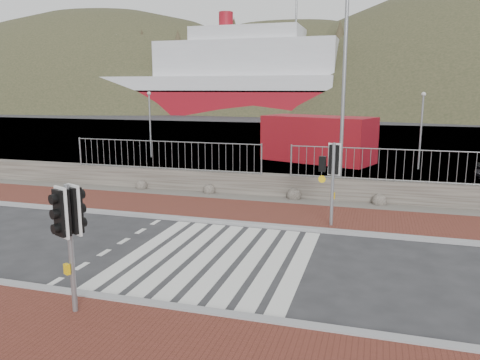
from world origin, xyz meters
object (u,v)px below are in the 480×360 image
(ferry, at_px, (212,82))
(traffic_signal_near, at_px, (69,222))
(streetlight, at_px, (347,81))
(shipping_container, at_px, (318,139))
(traffic_signal_far, at_px, (332,166))

(ferry, bearing_deg, traffic_signal_near, -72.15)
(ferry, bearing_deg, streetlight, -65.51)
(traffic_signal_near, bearing_deg, shipping_container, 108.60)
(ferry, relative_size, traffic_signal_far, 18.69)
(traffic_signal_near, distance_m, traffic_signal_far, 8.35)
(ferry, relative_size, shipping_container, 7.75)
(ferry, distance_m, shipping_container, 56.73)
(traffic_signal_near, distance_m, shipping_container, 20.94)
(traffic_signal_near, xyz_separation_m, shipping_container, (1.97, 20.84, -0.51))
(traffic_signal_far, bearing_deg, shipping_container, -76.74)
(streetlight, xyz_separation_m, shipping_container, (-2.18, 9.00, -3.23))
(traffic_signal_near, bearing_deg, traffic_signal_far, 84.49)
(shipping_container, bearing_deg, streetlight, -56.22)
(traffic_signal_near, xyz_separation_m, traffic_signal_far, (4.11, 7.26, 0.09))
(traffic_signal_near, relative_size, shipping_container, 0.40)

